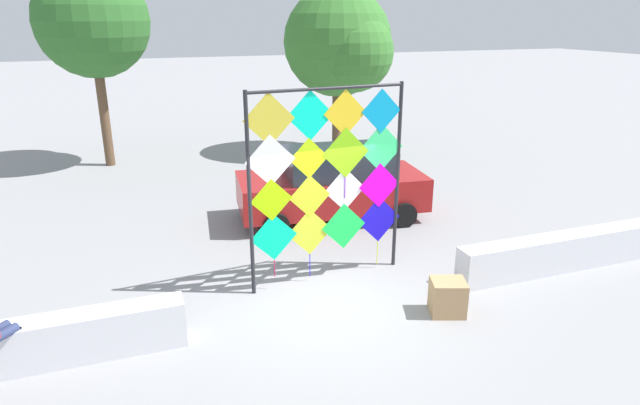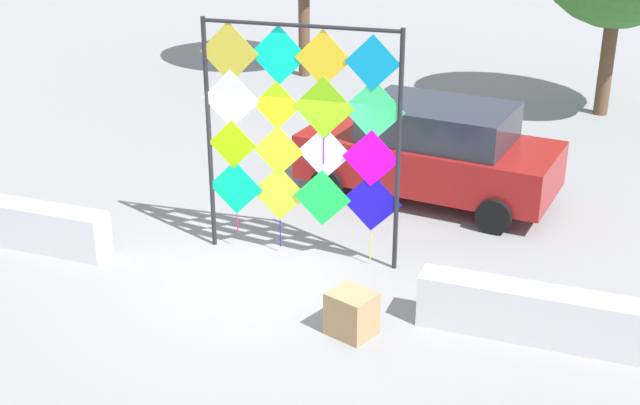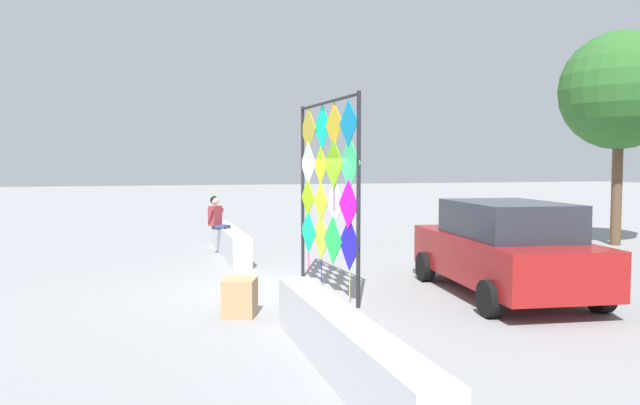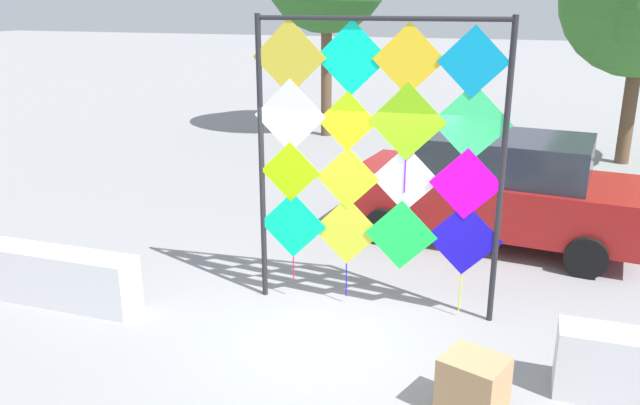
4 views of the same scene
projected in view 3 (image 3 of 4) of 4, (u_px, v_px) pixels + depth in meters
The scene contains 8 objects.
ground at pixel (279, 290), 11.54m from camera, with size 120.00×120.00×0.00m, color gray.
plaza_ledge_left at pixel (229, 241), 16.07m from camera, with size 4.76×0.45×0.71m, color silver.
plaza_ledge_right at pixel (343, 346), 6.79m from camera, with size 4.76×0.45×0.71m, color silver.
kite_display_rack at pixel (327, 181), 11.35m from camera, with size 3.04×0.28×3.60m.
seated_vendor at pixel (219, 220), 16.03m from camera, with size 0.73×0.74×1.56m.
parked_car at pixel (504, 248), 11.05m from camera, with size 4.62×2.53×1.72m.
cardboard_box_large at pixel (240, 297), 9.59m from camera, with size 0.56×0.49×0.59m, color tan.
tree_palm_like at pixel (625, 89), 17.87m from camera, with size 3.44×3.77×6.27m.
Camera 3 is at (11.18, -2.41, 2.39)m, focal length 34.09 mm.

